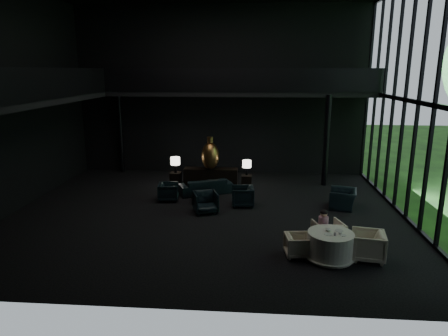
# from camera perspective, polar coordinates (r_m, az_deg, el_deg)

# --- Properties ---
(floor) EXTENTS (14.00, 12.00, 0.02)m
(floor) POSITION_cam_1_polar(r_m,az_deg,el_deg) (14.51, -2.42, -6.43)
(floor) COLOR black
(floor) RESTS_ON ground
(wall_back) EXTENTS (14.00, 0.04, 8.00)m
(wall_back) POSITION_cam_1_polar(r_m,az_deg,el_deg) (19.61, -0.44, 10.84)
(wall_back) COLOR black
(wall_back) RESTS_ON ground
(wall_front) EXTENTS (14.00, 0.04, 8.00)m
(wall_front) POSITION_cam_1_polar(r_m,az_deg,el_deg) (7.76, -7.95, 6.11)
(wall_front) COLOR black
(wall_front) RESTS_ON ground
(wall_left) EXTENTS (0.04, 12.00, 8.00)m
(wall_left) POSITION_cam_1_polar(r_m,az_deg,el_deg) (16.08, -28.51, 8.53)
(wall_left) COLOR black
(wall_left) RESTS_ON ground
(curtain_wall) EXTENTS (0.20, 12.00, 8.00)m
(curtain_wall) POSITION_cam_1_polar(r_m,az_deg,el_deg) (14.55, 26.05, 8.42)
(curtain_wall) COLOR black
(curtain_wall) RESTS_ON ground
(mezzanine_left) EXTENTS (2.00, 12.00, 0.25)m
(mezzanine_left) POSITION_cam_1_polar(r_m,az_deg,el_deg) (15.56, -25.37, 8.75)
(mezzanine_left) COLOR black
(mezzanine_left) RESTS_ON wall_left
(mezzanine_back) EXTENTS (12.00, 2.00, 0.25)m
(mezzanine_back) POSITION_cam_1_polar(r_m,az_deg,el_deg) (18.55, 2.43, 10.66)
(mezzanine_back) COLOR black
(mezzanine_back) RESTS_ON wall_back
(railing_left) EXTENTS (0.06, 12.00, 1.00)m
(railing_left) POSITION_cam_1_polar(r_m,az_deg,el_deg) (15.07, -22.24, 11.22)
(railing_left) COLOR black
(railing_left) RESTS_ON mezzanine_left
(railing_back) EXTENTS (12.00, 0.06, 1.00)m
(railing_back) POSITION_cam_1_polar(r_m,az_deg,el_deg) (17.53, 2.33, 12.44)
(railing_back) COLOR black
(railing_back) RESTS_ON mezzanine_back
(column_nw) EXTENTS (0.24, 0.24, 4.00)m
(column_nw) POSITION_cam_1_polar(r_m,az_deg,el_deg) (20.56, -14.59, 4.93)
(column_nw) COLOR black
(column_nw) RESTS_ON floor
(column_ne) EXTENTS (0.24, 0.24, 4.00)m
(column_ne) POSITION_cam_1_polar(r_m,az_deg,el_deg) (18.05, 14.41, 3.76)
(column_ne) COLOR black
(column_ne) RESTS_ON floor
(console) EXTENTS (2.39, 0.54, 0.76)m
(console) POSITION_cam_1_polar(r_m,az_deg,el_deg) (17.85, -1.90, -1.25)
(console) COLOR black
(console) RESTS_ON floor
(bronze_urn) EXTENTS (0.77, 0.77, 1.44)m
(bronze_urn) POSITION_cam_1_polar(r_m,az_deg,el_deg) (17.48, -1.97, 1.78)
(bronze_urn) COLOR #AF8A36
(bronze_urn) RESTS_ON console
(side_table_left) EXTENTS (0.48, 0.48, 0.53)m
(side_table_left) POSITION_cam_1_polar(r_m,az_deg,el_deg) (18.18, -6.89, -1.44)
(side_table_left) COLOR black
(side_table_left) RESTS_ON floor
(table_lamp_left) EXTENTS (0.42, 0.42, 0.71)m
(table_lamp_left) POSITION_cam_1_polar(r_m,az_deg,el_deg) (17.98, -6.97, 0.92)
(table_lamp_left) COLOR black
(table_lamp_left) RESTS_ON side_table_left
(side_table_right) EXTENTS (0.46, 0.46, 0.50)m
(side_table_right) POSITION_cam_1_polar(r_m,az_deg,el_deg) (17.72, 3.24, -1.81)
(side_table_right) COLOR black
(side_table_right) RESTS_ON floor
(table_lamp_right) EXTENTS (0.39, 0.39, 0.66)m
(table_lamp_right) POSITION_cam_1_polar(r_m,az_deg,el_deg) (17.60, 3.27, 0.50)
(table_lamp_right) COLOR black
(table_lamp_right) RESTS_ON side_table_right
(sofa) EXTENTS (2.31, 1.53, 0.88)m
(sofa) POSITION_cam_1_polar(r_m,az_deg,el_deg) (16.64, -2.68, -2.17)
(sofa) COLOR black
(sofa) RESTS_ON floor
(lounge_armchair_west) EXTENTS (0.80, 0.84, 0.78)m
(lounge_armchair_west) POSITION_cam_1_polar(r_m,az_deg,el_deg) (15.89, -7.94, -3.26)
(lounge_armchair_west) COLOR black
(lounge_armchair_west) RESTS_ON floor
(lounge_armchair_east) EXTENTS (0.86, 0.91, 0.88)m
(lounge_armchair_east) POSITION_cam_1_polar(r_m,az_deg,el_deg) (15.13, 2.68, -3.83)
(lounge_armchair_east) COLOR black
(lounge_armchair_east) RESTS_ON floor
(lounge_armchair_south) EXTENTS (1.11, 1.07, 0.92)m
(lounge_armchair_south) POSITION_cam_1_polar(r_m,az_deg,el_deg) (14.43, -2.65, -4.63)
(lounge_armchair_south) COLOR black
(lounge_armchair_south) RESTS_ON floor
(window_armchair) EXTENTS (0.93, 1.21, 0.94)m
(window_armchair) POSITION_cam_1_polar(r_m,az_deg,el_deg) (15.53, 16.64, -3.81)
(window_armchair) COLOR black
(window_armchair) RESTS_ON floor
(coffee_table) EXTENTS (0.89, 0.89, 0.36)m
(coffee_table) POSITION_cam_1_polar(r_m,az_deg,el_deg) (15.65, -3.03, -4.20)
(coffee_table) COLOR black
(coffee_table) RESTS_ON floor
(dining_table) EXTENTS (1.41, 1.41, 0.75)m
(dining_table) POSITION_cam_1_polar(r_m,az_deg,el_deg) (11.46, 14.90, -10.86)
(dining_table) COLOR white
(dining_table) RESTS_ON floor
(dining_chair_north) EXTENTS (1.01, 0.97, 0.85)m
(dining_chair_north) POSITION_cam_1_polar(r_m,az_deg,el_deg) (12.21, 14.68, -8.78)
(dining_chair_north) COLOR tan
(dining_chair_north) RESTS_ON floor
(dining_chair_east) EXTENTS (1.03, 1.07, 0.96)m
(dining_chair_east) POSITION_cam_1_polar(r_m,az_deg,el_deg) (11.66, 19.91, -9.98)
(dining_chair_east) COLOR #BFB4A5
(dining_chair_east) RESTS_ON floor
(dining_chair_west) EXTENTS (0.62, 0.65, 0.61)m
(dining_chair_west) POSITION_cam_1_polar(r_m,az_deg,el_deg) (11.42, 10.51, -10.84)
(dining_chair_west) COLOR #B7AD95
(dining_chair_west) RESTS_ON floor
(child) EXTENTS (0.29, 0.29, 0.62)m
(child) POSITION_cam_1_polar(r_m,az_deg,el_deg) (12.10, 14.02, -7.24)
(child) COLOR #E4A5B7
(child) RESTS_ON dining_chair_north
(plate_a) EXTENTS (0.22, 0.22, 0.01)m
(plate_a) POSITION_cam_1_polar(r_m,az_deg,el_deg) (11.16, 14.69, -9.14)
(plate_a) COLOR white
(plate_a) RESTS_ON dining_table
(plate_b) EXTENTS (0.28, 0.28, 0.01)m
(plate_b) POSITION_cam_1_polar(r_m,az_deg,el_deg) (11.47, 16.14, -8.58)
(plate_b) COLOR white
(plate_b) RESTS_ON dining_table
(saucer) EXTENTS (0.17, 0.17, 0.01)m
(saucer) POSITION_cam_1_polar(r_m,az_deg,el_deg) (11.19, 16.64, -9.19)
(saucer) COLOR white
(saucer) RESTS_ON dining_table
(coffee_cup) EXTENTS (0.10, 0.10, 0.07)m
(coffee_cup) POSITION_cam_1_polar(r_m,az_deg,el_deg) (11.23, 16.27, -8.87)
(coffee_cup) COLOR white
(coffee_cup) RESTS_ON saucer
(cereal_bowl) EXTENTS (0.15, 0.15, 0.07)m
(cereal_bowl) POSITION_cam_1_polar(r_m,az_deg,el_deg) (11.38, 14.65, -8.50)
(cereal_bowl) COLOR white
(cereal_bowl) RESTS_ON dining_table
(cream_pot) EXTENTS (0.07, 0.07, 0.07)m
(cream_pot) POSITION_cam_1_polar(r_m,az_deg,el_deg) (11.12, 15.56, -9.10)
(cream_pot) COLOR #99999E
(cream_pot) RESTS_ON dining_table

